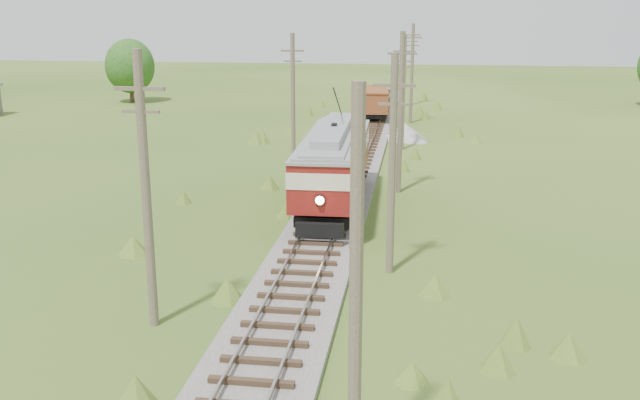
# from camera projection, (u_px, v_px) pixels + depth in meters

# --- Properties ---
(railbed_main) EXTENTS (3.60, 96.00, 0.57)m
(railbed_main) POSITION_uv_depth(u_px,v_px,m) (348.00, 175.00, 44.08)
(railbed_main) COLOR #605B54
(railbed_main) RESTS_ON ground
(streetcar) EXTENTS (3.33, 12.94, 5.88)m
(streetcar) POSITION_uv_depth(u_px,v_px,m) (334.00, 159.00, 36.42)
(streetcar) COLOR black
(streetcar) RESTS_ON ground
(gondola) EXTENTS (2.99, 7.53, 2.44)m
(gondola) POSITION_uv_depth(u_px,v_px,m) (374.00, 101.00, 66.37)
(gondola) COLOR black
(gondola) RESTS_ON ground
(gravel_pile) EXTENTS (3.64, 3.86, 1.33)m
(gravel_pile) POSITION_uv_depth(u_px,v_px,m) (406.00, 132.00, 57.07)
(gravel_pile) COLOR gray
(gravel_pile) RESTS_ON ground
(utility_pole_r_1) EXTENTS (0.30, 0.30, 8.80)m
(utility_pole_r_1) POSITION_uv_depth(u_px,v_px,m) (356.00, 294.00, 14.83)
(utility_pole_r_1) COLOR brown
(utility_pole_r_1) RESTS_ON ground
(utility_pole_r_2) EXTENTS (1.60, 0.30, 8.60)m
(utility_pole_r_2) POSITION_uv_depth(u_px,v_px,m) (392.00, 164.00, 27.23)
(utility_pole_r_2) COLOR brown
(utility_pole_r_2) RESTS_ON ground
(utility_pole_r_3) EXTENTS (1.60, 0.30, 9.00)m
(utility_pole_r_3) POSITION_uv_depth(u_px,v_px,m) (401.00, 112.00, 39.63)
(utility_pole_r_3) COLOR brown
(utility_pole_r_3) RESTS_ON ground
(utility_pole_r_4) EXTENTS (1.60, 0.30, 8.40)m
(utility_pole_r_4) POSITION_uv_depth(u_px,v_px,m) (403.00, 91.00, 52.17)
(utility_pole_r_4) COLOR brown
(utility_pole_r_4) RESTS_ON ground
(utility_pole_r_5) EXTENTS (1.60, 0.30, 8.90)m
(utility_pole_r_5) POSITION_uv_depth(u_px,v_px,m) (412.00, 73.00, 64.48)
(utility_pole_r_5) COLOR brown
(utility_pole_r_5) RESTS_ON ground
(utility_pole_r_6) EXTENTS (1.60, 0.30, 8.70)m
(utility_pole_r_6) POSITION_uv_depth(u_px,v_px,m) (412.00, 64.00, 76.97)
(utility_pole_r_6) COLOR brown
(utility_pole_r_6) RESTS_ON ground
(utility_pole_l_a) EXTENTS (1.60, 0.30, 9.00)m
(utility_pole_l_a) POSITION_uv_depth(u_px,v_px,m) (146.00, 190.00, 22.46)
(utility_pole_l_a) COLOR brown
(utility_pole_l_a) RESTS_ON ground
(utility_pole_l_b) EXTENTS (1.60, 0.30, 8.60)m
(utility_pole_l_b) POSITION_uv_depth(u_px,v_px,m) (293.00, 95.00, 49.33)
(utility_pole_l_b) COLOR brown
(utility_pole_l_b) RESTS_ON ground
(tree_mid_a) EXTENTS (5.46, 5.46, 7.03)m
(tree_mid_a) POSITION_uv_depth(u_px,v_px,m) (130.00, 66.00, 79.39)
(tree_mid_a) COLOR #38281C
(tree_mid_a) RESTS_ON ground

